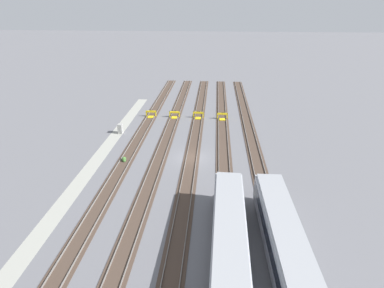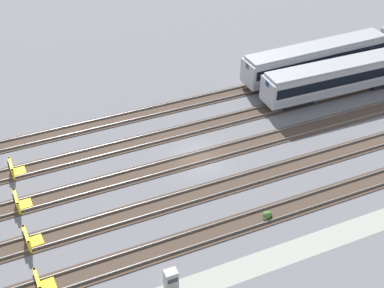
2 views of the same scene
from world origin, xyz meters
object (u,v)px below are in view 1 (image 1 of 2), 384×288
Objects in this scene: bumper_stop_nearest_track at (151,114)px; bumper_stop_middle_track at (198,116)px; subway_car_back_row_leftmost at (229,245)px; weed_clump at (124,159)px; bumper_stop_far_inner_track at (222,117)px; subway_car_front_row_rightmost at (286,248)px; bumper_stop_near_inner_track at (174,115)px; electrical_cabinet at (120,129)px.

bumper_stop_nearest_track and bumper_stop_middle_track have the same top height.
subway_car_back_row_leftmost reaches higher than bumper_stop_nearest_track.
subway_car_back_row_leftmost reaches higher than weed_clump.
bumper_stop_far_inner_track is 2.17× the size of weed_clump.
weed_clump is (-16.94, -13.75, -1.80)m from subway_car_back_row_leftmost.
bumper_stop_far_inner_track is at bearing -172.48° from subway_car_front_row_rightmost.
bumper_stop_near_inner_track is 4.52m from bumper_stop_middle_track.
bumper_stop_near_inner_track is 2.18× the size of weed_clump.
subway_car_back_row_leftmost is 9.00× the size of bumper_stop_nearest_track.
bumper_stop_far_inner_track is at bearing 179.96° from subway_car_back_row_leftmost.
bumper_stop_nearest_track is 17.61m from weed_clump.
electrical_cabinet is (8.06, -8.02, 0.29)m from bumper_stop_near_inner_track.
bumper_stop_middle_track is 1.00× the size of bumper_stop_far_inner_track.
bumper_stop_nearest_track is 4.53m from bumper_stop_near_inner_track.
bumper_stop_far_inner_track reaches higher than weed_clump.
subway_car_front_row_rightmost is at bearing 90.00° from subway_car_back_row_leftmost.
subway_car_front_row_rightmost is 39.03m from bumper_stop_nearest_track.
subway_car_front_row_rightmost is 34.18m from electrical_cabinet.
bumper_stop_nearest_track is 1.00× the size of bumper_stop_near_inner_track.
subway_car_back_row_leftmost is at bearing 39.06° from weed_clump.
weed_clump is at bearing -15.04° from bumper_stop_near_inner_track.
subway_car_back_row_leftmost reaches higher than bumper_stop_far_inner_track.
bumper_stop_near_inner_track is 9.05m from bumper_stop_far_inner_track.
bumper_stop_far_inner_track is 22.14m from weed_clump.
bumper_stop_near_inner_track is at bearing 164.96° from weed_clump.
bumper_stop_middle_track is 1.25× the size of electrical_cabinet.
bumper_stop_middle_track is 2.18× the size of weed_clump.
bumper_stop_near_inner_track is 18.21m from weed_clump.
electrical_cabinet is at bearing -65.42° from bumper_stop_far_inner_track.
subway_car_back_row_leftmost is 34.87m from bumper_stop_middle_track.
bumper_stop_nearest_track is at bearing 156.65° from electrical_cabinet.
electrical_cabinet is 1.74× the size of weed_clump.
subway_car_back_row_leftmost is 19.63× the size of weed_clump.
subway_car_back_row_leftmost reaches higher than bumper_stop_middle_track.
subway_car_front_row_rightmost reaches higher than bumper_stop_middle_track.
electrical_cabinet is (8.09, -3.49, 0.29)m from bumper_stop_nearest_track.
bumper_stop_nearest_track reaches higher than weed_clump.
subway_car_front_row_rightmost is 9.02× the size of bumper_stop_far_inner_track.
bumper_stop_far_inner_track is at bearing 86.57° from bumper_stop_middle_track.
subway_car_back_row_leftmost is 37.14m from bumper_stop_nearest_track.
electrical_cabinet is at bearing -147.21° from subway_car_back_row_leftmost.
bumper_stop_nearest_track is 1.00× the size of bumper_stop_middle_track.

